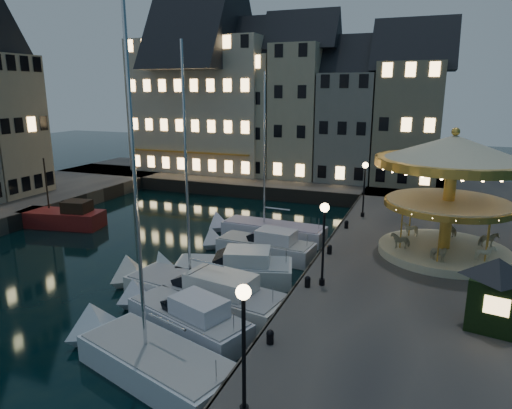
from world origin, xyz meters
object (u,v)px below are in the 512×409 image
at_px(streetlamp_c, 364,181).
at_px(bollard_a, 270,336).
at_px(streetlamp_a, 244,333).
at_px(motorboat_a, 148,359).
at_px(bollard_d, 346,224).
at_px(motorboat_f, 266,231).
at_px(streetlamp_b, 324,232).
at_px(bollard_c, 330,249).
at_px(bollard_b, 308,281).
at_px(ticket_kiosk, 496,281).
at_px(motorboat_b, 182,318).
at_px(red_fishing_boat, 63,218).
at_px(motorboat_c, 198,292).
at_px(motorboat_d, 227,270).
at_px(motorboat_e, 260,247).
at_px(carousel, 452,173).

bearing_deg(streetlamp_c, bollard_a, -91.76).
xyz_separation_m(streetlamp_a, motorboat_a, (-5.04, 2.42, -3.48)).
height_order(streetlamp_a, bollard_d, streetlamp_a).
relative_size(motorboat_a, motorboat_f, 1.14).
xyz_separation_m(streetlamp_a, streetlamp_b, (0.00, 10.00, 0.00)).
bearing_deg(motorboat_a, bollard_c, 69.81).
relative_size(bollard_b, ticket_kiosk, 0.17).
height_order(streetlamp_a, motorboat_b, streetlamp_a).
xyz_separation_m(streetlamp_a, red_fishing_boat, (-22.58, 16.49, -3.33)).
distance_m(motorboat_c, motorboat_d, 3.19).
relative_size(bollard_a, motorboat_e, 0.08).
height_order(bollard_b, motorboat_c, motorboat_c).
bearing_deg(red_fishing_boat, carousel, 0.46).
bearing_deg(motorboat_c, motorboat_d, 87.73).
height_order(motorboat_d, red_fishing_boat, red_fishing_boat).
relative_size(streetlamp_a, ticket_kiosk, 1.23).
relative_size(red_fishing_boat, ticket_kiosk, 2.07).
bearing_deg(streetlamp_b, motorboat_d, 166.16).
height_order(streetlamp_a, streetlamp_b, same).
relative_size(bollard_a, motorboat_b, 0.08).
bearing_deg(motorboat_d, bollard_b, -20.29).
bearing_deg(motorboat_c, streetlamp_c, 68.59).
distance_m(streetlamp_c, bollard_b, 14.22).
bearing_deg(bollard_b, motorboat_c, -166.93).
height_order(streetlamp_a, motorboat_e, streetlamp_a).
bearing_deg(motorboat_f, motorboat_b, -85.77).
xyz_separation_m(streetlamp_b, motorboat_b, (-5.40, -4.35, -3.38)).
xyz_separation_m(motorboat_b, ticket_kiosk, (12.73, 2.75, 2.67)).
xyz_separation_m(bollard_c, motorboat_e, (-4.92, 1.43, -0.96)).
distance_m(bollard_c, red_fishing_boat, 22.09).
distance_m(motorboat_d, red_fishing_boat, 17.47).
bearing_deg(bollard_b, bollard_d, 90.00).
distance_m(motorboat_f, red_fishing_boat, 16.46).
relative_size(streetlamp_a, streetlamp_c, 1.00).
distance_m(streetlamp_c, bollard_d, 4.29).
bearing_deg(streetlamp_c, motorboat_a, -103.45).
height_order(motorboat_d, carousel, carousel).
distance_m(bollard_a, motorboat_d, 9.16).
relative_size(bollard_a, red_fishing_boat, 0.08).
relative_size(streetlamp_c, motorboat_f, 0.36).
bearing_deg(motorboat_f, bollard_b, -60.33).
bearing_deg(motorboat_c, motorboat_e, 86.55).
height_order(bollard_c, motorboat_f, motorboat_f).
xyz_separation_m(motorboat_b, red_fishing_boat, (-17.18, 10.84, 0.05)).
distance_m(bollard_c, motorboat_a, 12.92).
height_order(streetlamp_b, motorboat_e, streetlamp_b).
xyz_separation_m(bollard_b, motorboat_e, (-4.92, 6.43, -0.96)).
relative_size(motorboat_b, motorboat_f, 0.63).
height_order(streetlamp_a, carousel, carousel).
bearing_deg(motorboat_d, ticket_kiosk, -12.98).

